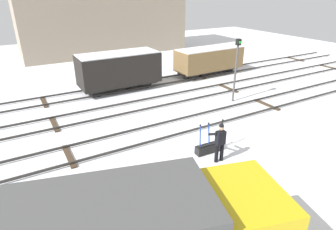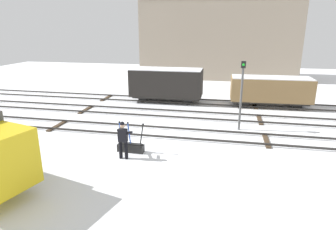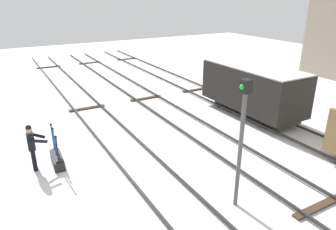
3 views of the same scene
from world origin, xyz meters
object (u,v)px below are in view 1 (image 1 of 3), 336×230
Objects in this scene: signal_post at (236,64)px; freight_car_back_track at (209,59)px; rail_worker at (220,140)px; freight_car_near_switch at (119,69)px; switch_lever_frame at (209,147)px.

freight_car_back_track is (2.31, 5.59, -1.09)m from signal_post.
rail_worker is at bearing -126.86° from freight_car_back_track.
freight_car_near_switch reaches higher than rail_worker.
freight_car_back_track is at bearing 57.30° from rail_worker.
freight_car_near_switch is at bearing 178.34° from freight_car_back_track.
signal_post is 6.15m from freight_car_back_track.
freight_car_back_track is at bearing -0.40° from freight_car_near_switch.
switch_lever_frame is at bearing -88.40° from freight_car_near_switch.
rail_worker is 12.83m from freight_car_back_track.
rail_worker reaches higher than switch_lever_frame.
freight_car_back_track is (7.40, 10.48, 0.31)m from rail_worker.
signal_post is (5.09, 4.89, 1.40)m from rail_worker.
signal_post is (5.02, 4.15, 2.11)m from switch_lever_frame.
rail_worker is 0.45× the size of signal_post.
signal_post is at bearing -46.63° from freight_car_near_switch.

